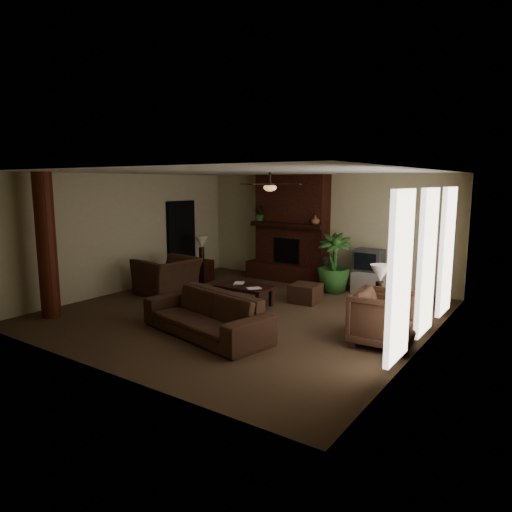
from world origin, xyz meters
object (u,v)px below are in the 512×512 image
Objects in this scene: log_column at (47,246)px; floor_plant at (333,276)px; tv_stand at (368,281)px; lamp_right at (380,276)px; armchair_right at (385,316)px; coffee_table at (245,288)px; floor_vase at (324,268)px; side_table_right at (377,316)px; side_table_left at (201,271)px; armchair_left at (167,270)px; lamp_left at (201,244)px; ottoman at (305,293)px; sofa at (206,307)px.

log_column is 2.00× the size of floor_plant.
lamp_right is (1.25, -2.82, 0.75)m from tv_stand.
armchair_right is 0.82× the size of coffee_table.
floor_vase reaches higher than side_table_right.
side_table_left reaches higher than coffee_table.
floor_vase is (2.66, 2.90, -0.13)m from armchair_left.
side_table_left is at bearing -109.26° from lamp_left.
floor_plant is 2.16× the size of lamp_right.
tv_stand is 3.17m from lamp_right.
armchair_right is (5.92, 2.12, -0.91)m from log_column.
log_column reaches higher than ottoman.
side_table_right is (5.33, -1.43, 0.00)m from side_table_left.
sofa is at bearing -47.99° from lamp_left.
armchair_right is at bearing -61.04° from side_table_right.
sofa is 1.93× the size of armchair_left.
tv_stand is at bearing 51.87° from log_column.
floor_plant is at bearing 34.06° from armchair_right.
armchair_right is at bearing 19.68° from log_column.
armchair_left is at bearing -159.73° from ottoman.
tv_stand reaches higher than coffee_table.
armchair_left is 3.94m from floor_vase.
coffee_table is at bearing 99.57° from armchair_left.
floor_plant reaches higher than side_table_left.
lamp_right is at bearing 49.55° from sofa.
floor_plant is at bearing 130.25° from lamp_right.
ottoman is (0.37, 2.89, -0.29)m from sofa.
coffee_table is at bearing -28.96° from side_table_left.
tv_stand is (1.72, 2.71, -0.12)m from coffee_table.
log_column is at bearing -132.88° from coffee_table.
lamp_left reaches higher than armchair_left.
tv_stand is 1.31× the size of lamp_right.
ottoman is 0.92× the size of lamp_left.
armchair_left is 3.95m from floor_plant.
side_table_left is at bearing 177.55° from tv_stand.
ottoman is 1.93m from tv_stand.
lamp_left is (-2.38, 1.34, 0.63)m from coffee_table.
lamp_right reaches higher than side_table_left.
side_table_left is (-0.27, 1.51, -0.29)m from armchair_left.
ottoman is 2.41m from lamp_right.
armchair_left reaches higher than floor_vase.
floor_vase reaches higher than coffee_table.
floor_plant is 2.16× the size of lamp_left.
sofa is 3.25× the size of floor_vase.
side_table_left is at bearing -165.48° from armchair_left.
armchair_left is 5.43m from armchair_right.
armchair_right is 1.51× the size of lamp_right.
log_column is at bearing -93.51° from lamp_left.
sofa is at bearing -142.38° from lamp_right.
floor_plant is (0.09, 1.23, 0.19)m from ottoman.
side_table_right is 0.73m from lamp_right.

